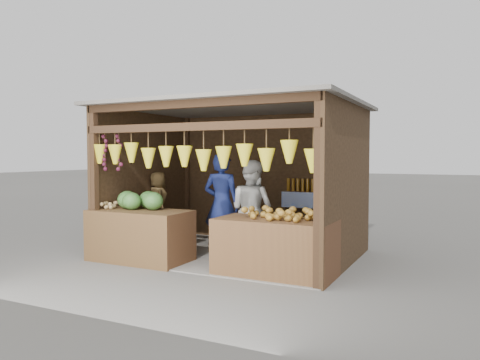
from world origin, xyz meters
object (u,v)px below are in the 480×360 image
(man_standing, at_px, (222,205))
(woman_standing, at_px, (252,210))
(counter_right, at_px, (275,247))
(counter_left, at_px, (140,236))
(vendor_seated, at_px, (158,201))

(man_standing, height_order, woman_standing, man_standing)
(counter_right, bearing_deg, counter_left, -177.56)
(man_standing, relative_size, vendor_seated, 1.59)
(man_standing, distance_m, woman_standing, 0.58)
(counter_right, xyz_separation_m, man_standing, (-1.35, 0.85, 0.49))
(counter_right, xyz_separation_m, vendor_seated, (-2.96, 1.17, 0.46))
(woman_standing, bearing_deg, counter_left, 44.70)
(counter_right, bearing_deg, vendor_seated, 158.32)
(counter_right, bearing_deg, man_standing, 147.78)
(counter_right, xyz_separation_m, woman_standing, (-0.78, 0.88, 0.43))
(woman_standing, height_order, vendor_seated, woman_standing)
(counter_left, distance_m, vendor_seated, 1.46)
(vendor_seated, bearing_deg, woman_standing, -144.62)
(counter_right, height_order, man_standing, man_standing)
(counter_right, distance_m, woman_standing, 1.25)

